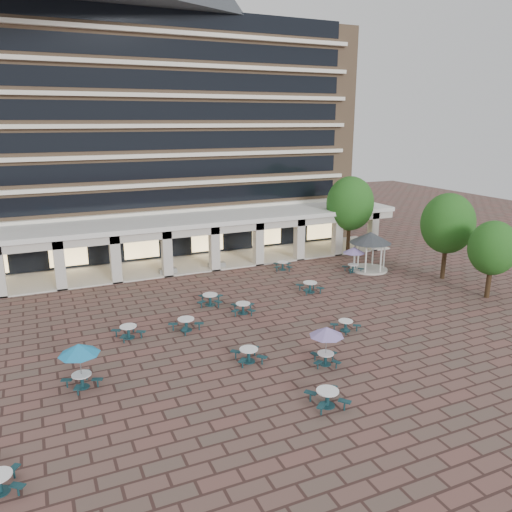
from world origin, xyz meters
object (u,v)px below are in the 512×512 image
(planter_left, at_px, (168,268))
(planter_right, at_px, (217,263))
(picnic_table_2, at_px, (327,397))
(gazebo, at_px, (370,242))
(picnic_table_1, at_px, (249,354))

(planter_left, bearing_deg, planter_right, 0.00)
(picnic_table_2, xyz_separation_m, gazebo, (14.90, 17.05, 2.09))
(planter_left, bearing_deg, picnic_table_1, -90.05)
(picnic_table_1, distance_m, picnic_table_2, 5.73)
(gazebo, bearing_deg, picnic_table_2, -131.14)
(gazebo, bearing_deg, picnic_table_1, -145.01)
(picnic_table_1, distance_m, gazebo, 20.24)
(planter_left, relative_size, planter_right, 1.00)
(picnic_table_1, xyz_separation_m, planter_left, (0.01, 17.62, 0.09))
(picnic_table_2, distance_m, planter_left, 23.18)
(picnic_table_2, bearing_deg, planter_left, 99.54)
(gazebo, bearing_deg, planter_right, 153.23)
(picnic_table_2, relative_size, planter_right, 1.27)
(picnic_table_1, xyz_separation_m, picnic_table_2, (1.59, -5.51, 0.02))
(planter_right, bearing_deg, gazebo, -26.77)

